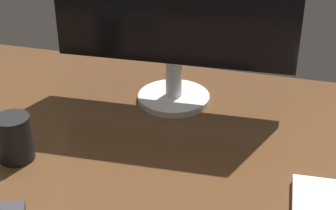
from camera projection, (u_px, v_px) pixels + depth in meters
desk at (182, 157)px, 110.38cm from camera, size 140.00×84.00×2.00cm
coffee_mug at (15, 138)px, 105.89cm from camera, size 7.04×7.04×9.70cm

